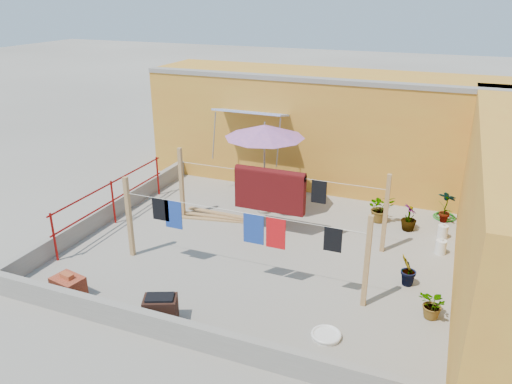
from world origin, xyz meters
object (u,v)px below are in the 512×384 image
(outdoor_table, at_px, (270,177))
(green_hose, at_px, (444,216))
(water_jug_b, at_px, (441,247))
(brazier, at_px, (161,309))
(patio_umbrella, at_px, (265,132))
(water_jug_a, at_px, (443,232))
(white_basin, at_px, (326,335))
(plant_back_a, at_px, (381,208))
(brick_stack, at_px, (69,287))

(outdoor_table, height_order, green_hose, outdoor_table)
(water_jug_b, bearing_deg, brazier, -135.08)
(patio_umbrella, distance_m, brazier, 5.35)
(water_jug_a, bearing_deg, outdoor_table, 170.93)
(outdoor_table, height_order, water_jug_a, outdoor_table)
(brazier, height_order, green_hose, brazier)
(white_basin, distance_m, water_jug_a, 4.79)
(outdoor_table, relative_size, plant_back_a, 2.23)
(white_basin, bearing_deg, outdoor_table, 119.48)
(brick_stack, height_order, brazier, brazier)
(green_hose, bearing_deg, water_jug_b, -90.00)
(brick_stack, relative_size, water_jug_b, 1.76)
(brazier, height_order, water_jug_b, brazier)
(brazier, xyz_separation_m, water_jug_b, (4.36, 4.35, -0.09))
(brazier, height_order, water_jug_a, brazier)
(water_jug_a, xyz_separation_m, water_jug_b, (0.00, -0.81, 0.00))
(white_basin, bearing_deg, patio_umbrella, 122.52)
(white_basin, height_order, plant_back_a, plant_back_a)
(green_hose, bearing_deg, plant_back_a, -151.35)
(green_hose, height_order, plant_back_a, plant_back_a)
(water_jug_a, xyz_separation_m, green_hose, (0.00, 1.19, -0.12))
(outdoor_table, relative_size, brazier, 2.39)
(patio_umbrella, distance_m, water_jug_a, 4.80)
(brick_stack, xyz_separation_m, brazier, (1.99, -0.00, 0.03))
(outdoor_table, distance_m, brazier, 5.90)
(green_hose, bearing_deg, patio_umbrella, -162.89)
(brick_stack, height_order, water_jug_a, brick_stack)
(outdoor_table, xyz_separation_m, white_basin, (2.96, -5.24, -0.59))
(water_jug_b, distance_m, green_hose, 2.01)
(green_hose, xyz_separation_m, plant_back_a, (-1.49, -0.82, 0.32))
(brick_stack, distance_m, water_jug_a, 8.18)
(brick_stack, bearing_deg, water_jug_a, 39.06)
(brick_stack, height_order, white_basin, brick_stack)
(brick_stack, distance_m, white_basin, 4.81)
(brazier, bearing_deg, outdoor_table, 91.90)
(brazier, xyz_separation_m, plant_back_a, (2.86, 5.53, 0.11))
(water_jug_a, bearing_deg, brazier, -130.21)
(water_jug_a, relative_size, green_hose, 0.65)
(brick_stack, bearing_deg, green_hose, 44.99)
(water_jug_b, bearing_deg, green_hose, 90.00)
(brick_stack, bearing_deg, plant_back_a, 48.72)
(outdoor_table, height_order, white_basin, outdoor_table)
(outdoor_table, height_order, water_jug_b, outdoor_table)
(patio_umbrella, relative_size, water_jug_b, 6.55)
(brazier, distance_m, water_jug_a, 6.75)
(outdoor_table, bearing_deg, plant_back_a, -6.50)
(outdoor_table, distance_m, white_basin, 6.05)
(patio_umbrella, xyz_separation_m, water_jug_b, (4.37, -0.66, -1.98))
(water_jug_b, height_order, plant_back_a, plant_back_a)
(patio_umbrella, bearing_deg, water_jug_b, -8.56)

